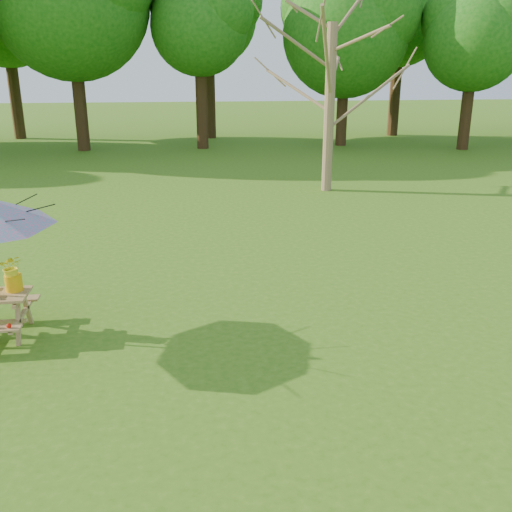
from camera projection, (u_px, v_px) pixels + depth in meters
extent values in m
plane|color=#386914|center=(327.00, 404.00, 6.87)|extent=(120.00, 120.00, 0.00)
cylinder|color=#856249|center=(329.00, 110.00, 17.80)|extent=(0.38, 0.38, 5.10)
cube|color=#9A6545|center=(0.00, 300.00, 9.01)|extent=(1.20, 0.22, 0.04)
cylinder|color=#FFB60D|center=(14.00, 283.00, 8.51)|extent=(0.25, 0.25, 0.25)
imported|color=yellow|center=(11.00, 267.00, 8.43)|extent=(0.38, 0.34, 0.38)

